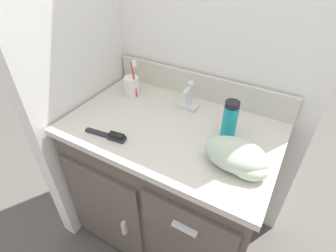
% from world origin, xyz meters
% --- Properties ---
extents(ground_plane, '(6.00, 6.00, 0.00)m').
position_xyz_m(ground_plane, '(0.00, 0.00, 0.00)').
color(ground_plane, '#4C4742').
extents(wall_back, '(1.10, 0.08, 2.20)m').
position_xyz_m(wall_back, '(0.00, 0.34, 1.10)').
color(wall_back, silver).
rests_on(wall_back, ground_plane).
extents(wall_left, '(0.08, 0.66, 2.20)m').
position_xyz_m(wall_left, '(-0.51, 0.00, 1.10)').
color(wall_left, silver).
rests_on(wall_left, ground_plane).
extents(vanity, '(0.92, 0.60, 0.77)m').
position_xyz_m(vanity, '(-0.00, -0.00, 0.40)').
color(vanity, brown).
rests_on(vanity, ground_plane).
extents(backsplash, '(0.92, 0.02, 0.13)m').
position_xyz_m(backsplash, '(0.00, 0.28, 0.83)').
color(backsplash, beige).
rests_on(backsplash, vanity).
extents(sink_faucet, '(0.09, 0.09, 0.14)m').
position_xyz_m(sink_faucet, '(0.00, 0.16, 0.82)').
color(sink_faucet, silver).
rests_on(sink_faucet, vanity).
extents(toothbrush_cup, '(0.08, 0.07, 0.20)m').
position_xyz_m(toothbrush_cup, '(-0.30, 0.14, 0.82)').
color(toothbrush_cup, white).
rests_on(toothbrush_cup, vanity).
extents(shaving_cream_can, '(0.06, 0.06, 0.16)m').
position_xyz_m(shaving_cream_can, '(0.23, 0.06, 0.85)').
color(shaving_cream_can, teal).
rests_on(shaving_cream_can, vanity).
extents(hairbrush, '(0.19, 0.05, 0.03)m').
position_xyz_m(hairbrush, '(-0.18, -0.19, 0.78)').
color(hairbrush, '#232328').
rests_on(hairbrush, vanity).
extents(hand_towel, '(0.23, 0.15, 0.11)m').
position_xyz_m(hand_towel, '(0.32, -0.10, 0.82)').
color(hand_towel, '#A8BCA3').
rests_on(hand_towel, vanity).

